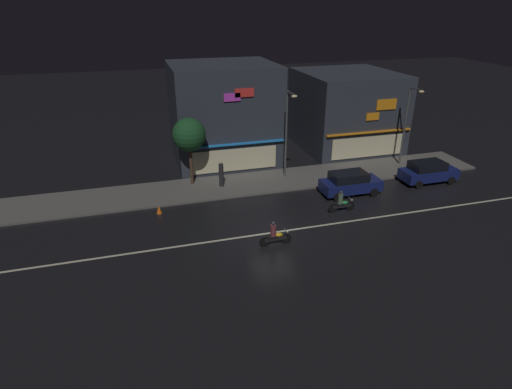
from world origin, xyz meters
The scene contains 14 objects.
ground_plane centered at (0.00, 0.00, 0.00)m, with size 140.00×140.00×0.00m, color black.
lane_divider_stripe centered at (0.00, 0.00, 0.01)m, with size 37.01×0.16×0.01m, color beige.
sidewalk_far centered at (0.00, 7.50, 0.07)m, with size 38.96×4.24×0.14m, color #5B5954.
storefront_left_block centered at (11.69, 13.99, 3.45)m, with size 8.27×8.90×6.91m.
storefront_center_block centered at (0.00, 13.35, 4.08)m, with size 8.44×7.63×8.16m.
streetlamp_west centered at (3.63, 7.76, 4.13)m, with size 0.44×1.64×6.71m.
streetlamp_mid centered at (13.90, 7.70, 4.01)m, with size 0.44×1.64×6.49m.
pedestrian_on_sidewalk centered at (-1.56, 7.47, 1.06)m, with size 0.35×0.35×1.96m.
street_tree centered at (-3.59, 8.56, 3.92)m, with size 2.43×2.43×5.02m.
parked_car_near_kerb centered at (7.06, 3.81, 0.87)m, with size 4.30×1.98×1.67m.
parked_car_trailing centered at (13.82, 4.13, 0.87)m, with size 4.30×1.98×1.67m.
motorcycle_lead centered at (5.22, 1.43, 0.63)m, with size 1.90×0.60×1.52m.
motorcycle_opposite_lane centered at (-0.33, -1.35, 0.63)m, with size 1.90×0.60×1.52m.
traffic_cone centered at (-6.37, 4.51, 0.28)m, with size 0.36×0.36×0.55m, color orange.
Camera 1 is at (-7.12, -20.96, 12.73)m, focal length 29.60 mm.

